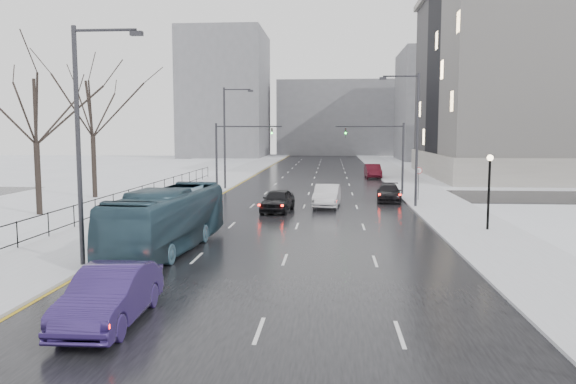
% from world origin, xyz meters
% --- Properties ---
extents(road, '(16.00, 150.00, 0.04)m').
position_xyz_m(road, '(0.00, 60.00, 0.02)').
color(road, black).
rests_on(road, ground).
extents(cross_road, '(130.00, 10.00, 0.04)m').
position_xyz_m(cross_road, '(0.00, 48.00, 0.02)').
color(cross_road, black).
rests_on(cross_road, ground).
extents(sidewalk_left, '(5.00, 150.00, 0.16)m').
position_xyz_m(sidewalk_left, '(-10.50, 60.00, 0.08)').
color(sidewalk_left, silver).
rests_on(sidewalk_left, ground).
extents(sidewalk_right, '(5.00, 150.00, 0.16)m').
position_xyz_m(sidewalk_right, '(10.50, 60.00, 0.08)').
color(sidewalk_right, silver).
rests_on(sidewalk_right, ground).
extents(park_strip, '(14.00, 150.00, 0.12)m').
position_xyz_m(park_strip, '(-20.00, 60.00, 0.06)').
color(park_strip, white).
rests_on(park_strip, ground).
extents(tree_park_d, '(8.75, 8.75, 12.50)m').
position_xyz_m(tree_park_d, '(-17.80, 34.00, 0.00)').
color(tree_park_d, black).
rests_on(tree_park_d, ground).
extents(tree_park_e, '(9.45, 9.45, 13.50)m').
position_xyz_m(tree_park_e, '(-18.20, 44.00, 0.00)').
color(tree_park_e, black).
rests_on(tree_park_e, ground).
extents(iron_fence, '(0.06, 70.00, 1.30)m').
position_xyz_m(iron_fence, '(-13.00, 30.00, 0.91)').
color(iron_fence, black).
rests_on(iron_fence, sidewalk_left).
extents(streetlight_r_mid, '(2.95, 0.25, 10.00)m').
position_xyz_m(streetlight_r_mid, '(8.17, 40.00, 5.62)').
color(streetlight_r_mid, '#2D2D33').
rests_on(streetlight_r_mid, ground).
extents(streetlight_l_near, '(2.95, 0.25, 10.00)m').
position_xyz_m(streetlight_l_near, '(-8.17, 20.00, 5.62)').
color(streetlight_l_near, '#2D2D33').
rests_on(streetlight_l_near, ground).
extents(streetlight_l_far, '(2.95, 0.25, 10.00)m').
position_xyz_m(streetlight_l_far, '(-8.17, 52.00, 5.62)').
color(streetlight_l_far, '#2D2D33').
rests_on(streetlight_l_far, ground).
extents(lamppost_r_mid, '(0.36, 0.36, 4.28)m').
position_xyz_m(lamppost_r_mid, '(11.00, 30.00, 2.94)').
color(lamppost_r_mid, black).
rests_on(lamppost_r_mid, sidewalk_right).
extents(mast_signal_right, '(6.10, 0.33, 6.50)m').
position_xyz_m(mast_signal_right, '(7.33, 48.00, 4.11)').
color(mast_signal_right, '#2D2D33').
rests_on(mast_signal_right, ground).
extents(mast_signal_left, '(6.10, 0.33, 6.50)m').
position_xyz_m(mast_signal_left, '(-7.33, 48.00, 4.11)').
color(mast_signal_left, '#2D2D33').
rests_on(mast_signal_left, ground).
extents(no_uturn_sign, '(0.60, 0.06, 2.70)m').
position_xyz_m(no_uturn_sign, '(9.20, 44.00, 2.30)').
color(no_uturn_sign, '#2D2D33').
rests_on(no_uturn_sign, sidewalk_right).
extents(bldg_far_right, '(24.00, 20.00, 22.00)m').
position_xyz_m(bldg_far_right, '(28.00, 115.00, 11.00)').
color(bldg_far_right, slate).
rests_on(bldg_far_right, ground).
extents(bldg_far_left, '(18.00, 22.00, 28.00)m').
position_xyz_m(bldg_far_left, '(-22.00, 125.00, 14.00)').
color(bldg_far_left, slate).
rests_on(bldg_far_left, ground).
extents(bldg_far_center, '(30.00, 18.00, 18.00)m').
position_xyz_m(bldg_far_center, '(4.00, 140.00, 9.00)').
color(bldg_far_center, slate).
rests_on(bldg_far_center, ground).
extents(sedan_left_near, '(1.90, 5.18, 1.69)m').
position_xyz_m(sedan_left_near, '(-4.50, 13.30, 0.89)').
color(sedan_left_near, navy).
rests_on(sedan_left_near, road).
extents(bus, '(3.32, 10.99, 3.02)m').
position_xyz_m(bus, '(-5.76, 23.55, 1.55)').
color(bus, '#2E4A5A').
rests_on(bus, road).
extents(sedan_center_near, '(2.45, 4.93, 1.61)m').
position_xyz_m(sedan_center_near, '(-1.75, 37.06, 0.85)').
color(sedan_center_near, black).
rests_on(sedan_center_near, road).
extents(sedan_right_near, '(2.18, 5.26, 1.69)m').
position_xyz_m(sedan_right_near, '(1.74, 39.90, 0.89)').
color(sedan_right_near, silver).
rests_on(sedan_right_near, road).
extents(sedan_right_far, '(2.28, 4.90, 1.39)m').
position_xyz_m(sedan_right_far, '(6.80, 43.88, 0.73)').
color(sedan_right_far, black).
rests_on(sedan_right_far, road).
extents(sedan_right_distant, '(1.94, 5.20, 1.70)m').
position_xyz_m(sedan_right_distant, '(7.20, 67.24, 0.89)').
color(sedan_right_distant, '#4A0C18').
rests_on(sedan_right_distant, road).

